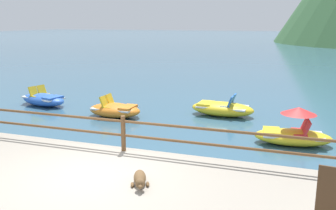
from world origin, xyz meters
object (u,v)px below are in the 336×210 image
Objects in this scene: pedal_boat_5 at (43,99)px; dog_resting at (140,179)px; pedal_boat_0 at (222,108)px; pedal_boat_2 at (115,110)px; pedal_boat_1 at (293,133)px.

dog_resting is at bearing -42.34° from pedal_boat_5.
pedal_boat_2 is at bearing -158.49° from pedal_boat_0.
pedal_boat_1 is 6.90m from pedal_boat_2.
pedal_boat_1 is (3.03, 4.99, -0.15)m from dog_resting.
dog_resting is 7.30m from pedal_boat_2.
pedal_boat_5 is at bearing 137.66° from dog_resting.
pedal_boat_0 is 3.97m from pedal_boat_1.
dog_resting is 0.39× the size of pedal_boat_5.
pedal_boat_1 reaches higher than pedal_boat_2.
pedal_boat_1 is 1.12× the size of pedal_boat_2.
pedal_boat_1 is 10.99m from pedal_boat_5.
dog_resting is 5.84m from pedal_boat_1.
pedal_boat_1 is at bearing 58.74° from dog_resting.
pedal_boat_0 is at bearing 5.55° from pedal_boat_5.
pedal_boat_2 and pedal_boat_5 have the same top height.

